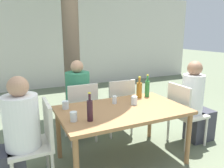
{
  "coord_description": "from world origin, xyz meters",
  "views": [
    {
      "loc": [
        -1.21,
        -2.27,
        1.64
      ],
      "look_at": [
        0.0,
        0.3,
        0.97
      ],
      "focal_mm": 35.0,
      "sensor_mm": 36.0,
      "label": 1
    }
  ],
  "objects": [
    {
      "name": "drinking_glass_0",
      "position": [
        -0.64,
        0.29,
        0.77
      ],
      "size": [
        0.08,
        0.08,
        0.1
      ],
      "color": "silver",
      "rests_on": "dining_table_front"
    },
    {
      "name": "dining_table_front",
      "position": [
        0.0,
        0.0,
        0.65
      ],
      "size": [
        1.57,
        0.95,
        0.72
      ],
      "color": "#996B42",
      "rests_on": "ground_plane"
    },
    {
      "name": "drinking_glass_1",
      "position": [
        -0.65,
        -0.13,
        0.77
      ],
      "size": [
        0.08,
        0.08,
        0.1
      ],
      "color": "silver",
      "rests_on": "dining_table_front"
    },
    {
      "name": "ground_plane",
      "position": [
        0.0,
        0.0,
        0.0
      ],
      "size": [
        30.0,
        30.0,
        0.0
      ],
      "primitive_type": "plane",
      "color": "#667056"
    },
    {
      "name": "cafe_building_wall",
      "position": [
        0.0,
        4.4,
        1.4
      ],
      "size": [
        10.0,
        0.08,
        2.8
      ],
      "color": "beige",
      "rests_on": "ground_plane"
    },
    {
      "name": "person_seated_0",
      "position": [
        -1.25,
        -0.0,
        0.55
      ],
      "size": [
        0.58,
        0.36,
        1.23
      ],
      "rotation": [
        0.0,
        0.0,
        -1.57
      ],
      "color": "#383842",
      "rests_on": "ground_plane"
    },
    {
      "name": "person_seated_1",
      "position": [
        1.25,
        -0.0,
        0.56
      ],
      "size": [
        0.56,
        0.31,
        1.25
      ],
      "rotation": [
        0.0,
        0.0,
        1.57
      ],
      "color": "#383842",
      "rests_on": "ground_plane"
    },
    {
      "name": "amber_bottle_0",
      "position": [
        0.44,
        0.31,
        0.84
      ],
      "size": [
        0.08,
        0.08,
        0.31
      ],
      "color": "#9E661E",
      "rests_on": "dining_table_front"
    },
    {
      "name": "green_bottle_2",
      "position": [
        0.58,
        0.31,
        0.85
      ],
      "size": [
        0.07,
        0.07,
        0.33
      ],
      "color": "#287A38",
      "rests_on": "dining_table_front"
    },
    {
      "name": "patio_chair_3",
      "position": [
        0.31,
        0.71,
        0.53
      ],
      "size": [
        0.44,
        0.44,
        0.93
      ],
      "rotation": [
        0.0,
        0.0,
        3.14
      ],
      "color": "beige",
      "rests_on": "ground_plane"
    },
    {
      "name": "patio_chair_0",
      "position": [
        -1.02,
        0.0,
        0.53
      ],
      "size": [
        0.44,
        0.44,
        0.93
      ],
      "rotation": [
        0.0,
        0.0,
        -1.57
      ],
      "color": "beige",
      "rests_on": "ground_plane"
    },
    {
      "name": "patio_chair_2",
      "position": [
        -0.31,
        0.71,
        0.53
      ],
      "size": [
        0.44,
        0.44,
        0.93
      ],
      "rotation": [
        0.0,
        0.0,
        3.14
      ],
      "color": "beige",
      "rests_on": "ground_plane"
    },
    {
      "name": "drinking_glass_3",
      "position": [
        0.21,
        0.07,
        0.78
      ],
      "size": [
        0.08,
        0.08,
        0.11
      ],
      "color": "silver",
      "rests_on": "dining_table_front"
    },
    {
      "name": "patio_chair_1",
      "position": [
        1.02,
        0.0,
        0.53
      ],
      "size": [
        0.44,
        0.44,
        0.93
      ],
      "rotation": [
        0.0,
        0.0,
        1.57
      ],
      "color": "beige",
      "rests_on": "ground_plane"
    },
    {
      "name": "drinking_glass_2",
      "position": [
        -0.0,
        0.22,
        0.77
      ],
      "size": [
        0.06,
        0.06,
        0.1
      ],
      "color": "white",
      "rests_on": "dining_table_front"
    },
    {
      "name": "wine_bottle_1",
      "position": [
        -0.49,
        -0.19,
        0.84
      ],
      "size": [
        0.06,
        0.06,
        0.32
      ],
      "color": "#331923",
      "rests_on": "dining_table_front"
    },
    {
      "name": "person_seated_2",
      "position": [
        -0.31,
        0.94,
        0.56
      ],
      "size": [
        0.36,
        0.58,
        1.24
      ],
      "rotation": [
        0.0,
        0.0,
        3.14
      ],
      "color": "#383842",
      "rests_on": "ground_plane"
    }
  ]
}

